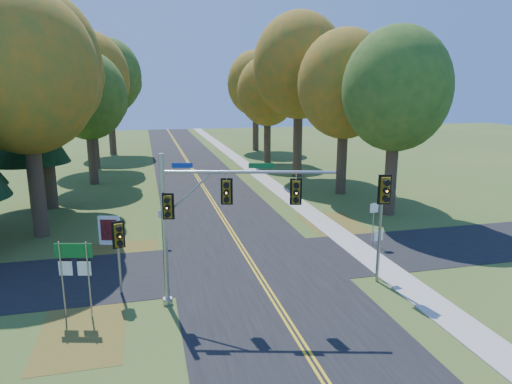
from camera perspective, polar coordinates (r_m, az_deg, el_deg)
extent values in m
plane|color=#3A571E|center=(21.59, 0.61, -10.81)|extent=(160.00, 160.00, 0.00)
cube|color=black|center=(21.58, 0.61, -10.79)|extent=(8.00, 160.00, 0.02)
cube|color=black|center=(23.38, -0.62, -8.87)|extent=(60.00, 6.00, 0.02)
cube|color=gold|center=(21.55, 0.35, -10.77)|extent=(0.10, 160.00, 0.01)
cube|color=gold|center=(21.60, 0.87, -10.72)|extent=(0.10, 160.00, 0.01)
cube|color=#9E998E|center=(23.77, 15.43, -8.93)|extent=(1.60, 160.00, 0.06)
cube|color=brown|center=(24.76, -16.69, -8.17)|extent=(4.00, 6.00, 0.00)
cube|color=brown|center=(29.07, 10.74, -4.69)|extent=(3.50, 8.00, 0.00)
cube|color=brown|center=(18.50, -20.89, -15.98)|extent=(3.00, 5.00, 0.00)
cylinder|color=#38281C|center=(29.60, -25.78, 1.28)|extent=(0.86, 0.86, 6.75)
ellipsoid|color=#B36517|center=(29.13, -26.99, 13.26)|extent=(8.00, 8.00, 9.20)
sphere|color=#B36517|center=(30.00, -23.29, 12.02)|extent=(4.80, 4.80, 4.80)
cylinder|color=#38281C|center=(32.82, 16.51, 2.47)|extent=(0.83, 0.83, 6.08)
ellipsoid|color=#4F6C21|center=(32.33, 17.15, 12.20)|extent=(7.20, 7.20, 8.28)
sphere|color=#4F6C21|center=(34.00, 18.26, 10.92)|extent=(4.32, 4.32, 4.32)
sphere|color=#4F6C21|center=(31.08, 15.88, 13.60)|extent=(3.96, 3.96, 3.96)
cylinder|color=#38281C|center=(36.34, -24.61, 3.88)|extent=(0.89, 0.89, 7.42)
ellipsoid|color=#B36517|center=(36.04, -25.64, 14.48)|extent=(8.60, 8.60, 9.89)
sphere|color=#B36517|center=(37.00, -22.43, 13.35)|extent=(5.16, 5.16, 5.16)
sphere|color=#B36517|center=(35.57, -28.51, 15.63)|extent=(4.73, 4.73, 4.73)
cylinder|color=#38281C|center=(38.48, 10.68, 4.43)|extent=(0.84, 0.84, 6.30)
ellipsoid|color=#B36517|center=(38.08, 11.06, 13.10)|extent=(7.60, 7.60, 8.74)
sphere|color=#B36517|center=(39.77, 12.34, 11.93)|extent=(4.56, 4.56, 4.56)
sphere|color=#B36517|center=(36.86, 9.68, 14.35)|extent=(4.18, 4.18, 4.18)
cylinder|color=#38281C|center=(44.18, -19.80, 4.52)|extent=(0.81, 0.81, 5.62)
ellipsoid|color=#4F6C21|center=(43.79, -20.32, 11.25)|extent=(6.80, 6.80, 7.82)
sphere|color=#4F6C21|center=(44.70, -18.36, 10.53)|extent=(4.08, 4.08, 4.08)
sphere|color=#4F6C21|center=(43.25, -22.09, 12.00)|extent=(3.74, 3.74, 3.74)
cylinder|color=#38281C|center=(45.47, 5.23, 6.73)|extent=(0.90, 0.90, 7.65)
ellipsoid|color=#B36517|center=(45.25, 5.41, 15.46)|extent=(8.80, 8.80, 10.12)
sphere|color=#B36517|center=(47.06, 6.93, 14.25)|extent=(5.28, 5.28, 5.28)
sphere|color=#B36517|center=(43.98, 3.85, 16.71)|extent=(4.84, 4.84, 4.84)
cylinder|color=#38281C|center=(52.76, -19.59, 6.53)|extent=(0.87, 0.87, 6.98)
ellipsoid|color=#B36517|center=(52.51, -20.13, 13.43)|extent=(8.20, 8.20, 9.43)
sphere|color=#B36517|center=(53.59, -18.14, 12.66)|extent=(4.92, 4.92, 4.92)
sphere|color=#B36517|center=(51.89, -21.92, 14.21)|extent=(4.51, 4.51, 4.51)
cylinder|color=#38281C|center=(54.13, 1.42, 6.81)|extent=(0.82, 0.82, 5.85)
ellipsoid|color=#B36517|center=(53.83, 1.46, 12.51)|extent=(7.00, 7.00, 8.05)
sphere|color=#B36517|center=(55.23, 2.59, 11.78)|extent=(4.20, 4.20, 4.20)
sphere|color=#B36517|center=(52.84, 0.35, 13.26)|extent=(3.85, 3.85, 3.85)
cylinder|color=#38281C|center=(63.47, -17.59, 7.73)|extent=(0.88, 0.88, 7.20)
ellipsoid|color=#4F6C21|center=(63.28, -18.01, 13.63)|extent=(8.40, 8.40, 9.66)
sphere|color=#4F6C21|center=(64.44, -16.35, 12.96)|extent=(5.04, 5.04, 5.04)
sphere|color=#4F6C21|center=(62.58, -19.50, 14.31)|extent=(4.62, 4.62, 4.62)
cylinder|color=#38281C|center=(64.71, -0.05, 8.11)|extent=(0.85, 0.85, 6.53)
ellipsoid|color=#B36517|center=(64.49, -0.05, 13.43)|extent=(7.80, 7.80, 8.97)
sphere|color=#B36517|center=(66.00, 1.05, 12.74)|extent=(4.68, 4.68, 4.68)
sphere|color=#B36517|center=(63.43, -1.11, 14.14)|extent=(4.29, 4.29, 4.29)
cylinder|color=#38281C|center=(36.72, -26.21, 0.62)|extent=(0.50, 0.50, 3.42)
cone|color=black|center=(36.14, -26.91, 7.51)|extent=(5.60, 5.60, 5.45)
cone|color=black|center=(36.08, -27.55, 13.66)|extent=(4.57, 4.57, 5.45)
cone|color=black|center=(36.43, -28.23, 19.76)|extent=(3.55, 3.55, 5.45)
cylinder|color=#9A9DA3|center=(18.48, -11.37, -4.87)|extent=(0.20, 0.20, 6.24)
cylinder|color=#9A9DA3|center=(19.59, -10.97, -13.22)|extent=(0.39, 0.39, 0.27)
cylinder|color=#9A9DA3|center=(17.48, -0.94, 2.51)|extent=(6.50, 1.82, 0.12)
cylinder|color=#9A9DA3|center=(17.90, -8.51, -0.30)|extent=(1.97, 0.59, 1.84)
cylinder|color=#9A9DA3|center=(17.56, -3.70, 2.00)|extent=(0.04, 0.04, 0.32)
cube|color=#72590C|center=(17.68, -3.68, 0.07)|extent=(0.36, 0.34, 0.89)
cube|color=black|center=(17.68, -3.68, 0.07)|extent=(0.46, 0.14, 1.05)
sphere|color=orange|center=(17.48, -3.73, -0.08)|extent=(0.16, 0.16, 0.16)
cylinder|color=black|center=(17.42, -3.74, 0.83)|extent=(0.24, 0.19, 0.21)
cylinder|color=black|center=(17.48, -3.73, -0.08)|extent=(0.24, 0.19, 0.21)
cylinder|color=black|center=(17.55, -3.71, -0.99)|extent=(0.24, 0.19, 0.21)
cylinder|color=#9A9DA3|center=(17.55, 5.04, 1.97)|extent=(0.04, 0.04, 0.32)
cube|color=#72590C|center=(17.67, 5.00, 0.04)|extent=(0.36, 0.34, 0.89)
cube|color=black|center=(17.67, 5.00, 0.04)|extent=(0.46, 0.14, 1.05)
sphere|color=orange|center=(17.47, 5.05, -0.11)|extent=(0.16, 0.16, 0.16)
cylinder|color=black|center=(17.41, 5.07, 0.80)|extent=(0.24, 0.19, 0.21)
cylinder|color=black|center=(17.47, 5.05, -0.11)|extent=(0.24, 0.19, 0.21)
cylinder|color=black|center=(17.54, 5.03, -1.02)|extent=(0.24, 0.19, 0.21)
cube|color=#72590C|center=(18.01, -10.92, -1.77)|extent=(0.36, 0.34, 0.89)
cube|color=black|center=(18.01, -10.92, -1.77)|extent=(0.46, 0.14, 1.05)
sphere|color=orange|center=(17.82, -11.05, -1.94)|extent=(0.16, 0.16, 0.16)
cylinder|color=black|center=(17.75, -11.09, -1.05)|extent=(0.24, 0.19, 0.21)
cylinder|color=black|center=(17.82, -11.05, -1.94)|extent=(0.24, 0.19, 0.21)
cylinder|color=black|center=(17.89, -11.01, -2.82)|extent=(0.24, 0.19, 0.21)
cube|color=navy|center=(17.70, -9.21, 3.30)|extent=(0.79, 0.24, 0.20)
cube|color=#0C5926|center=(17.43, 0.67, 3.31)|extent=(0.96, 0.28, 0.20)
cylinder|color=gray|center=(21.21, 15.23, -4.60)|extent=(0.13, 0.13, 4.94)
cube|color=#72590C|center=(20.50, 15.75, 0.29)|extent=(0.44, 0.40, 1.12)
cube|color=black|center=(20.50, 15.75, 0.29)|extent=(0.58, 0.14, 1.32)
sphere|color=orange|center=(20.27, 15.98, 0.13)|extent=(0.20, 0.20, 0.20)
cylinder|color=black|center=(20.19, 16.05, 1.13)|extent=(0.30, 0.23, 0.27)
cylinder|color=black|center=(20.27, 15.98, 0.13)|extent=(0.30, 0.23, 0.27)
cylinder|color=black|center=(20.34, 15.92, -0.85)|extent=(0.30, 0.23, 0.27)
cylinder|color=#96989E|center=(20.45, -16.76, -7.91)|extent=(0.12, 0.12, 3.22)
cube|color=#72590C|center=(19.88, -16.83, -5.13)|extent=(0.41, 0.38, 1.01)
cube|color=black|center=(19.88, -16.83, -5.13)|extent=(0.51, 0.16, 1.19)
sphere|color=orange|center=(19.67, -16.69, -5.32)|extent=(0.18, 0.18, 0.18)
cylinder|color=black|center=(19.57, -16.75, -4.42)|extent=(0.27, 0.22, 0.24)
cylinder|color=black|center=(19.67, -16.69, -5.32)|extent=(0.27, 0.22, 0.24)
cylinder|color=black|center=(19.77, -16.63, -6.21)|extent=(0.27, 0.22, 0.24)
cylinder|color=gray|center=(19.16, -23.05, -10.08)|extent=(0.06, 0.06, 3.07)
cylinder|color=gray|center=(18.78, -20.15, -10.31)|extent=(0.06, 0.06, 3.07)
cube|color=#0D5B1F|center=(18.58, -21.88, -6.81)|extent=(1.40, 0.41, 0.56)
cube|color=silver|center=(18.58, -21.88, -6.81)|extent=(1.19, 0.32, 0.08)
cube|color=silver|center=(18.96, -22.71, -8.80)|extent=(0.51, 0.17, 0.56)
cube|color=black|center=(18.85, -22.80, -7.84)|extent=(0.50, 0.14, 0.10)
cube|color=silver|center=(18.69, -20.67, -8.94)|extent=(0.51, 0.17, 0.56)
cube|color=black|center=(18.57, -20.76, -7.97)|extent=(0.50, 0.14, 0.10)
cube|color=white|center=(27.06, -17.84, -4.58)|extent=(1.21, 0.51, 1.68)
cube|color=maroon|center=(26.96, -17.92, -4.55)|extent=(0.90, 0.29, 1.21)
cube|color=white|center=(27.43, -18.66, -5.94)|extent=(0.09, 0.09, 0.28)
cube|color=white|center=(27.11, -16.81, -6.03)|extent=(0.09, 0.09, 0.28)
cylinder|color=gray|center=(26.48, 14.43, -3.84)|extent=(0.06, 0.06, 2.48)
cube|color=white|center=(26.22, 14.57, -1.96)|extent=(0.47, 0.04, 0.51)
cylinder|color=gray|center=(22.03, 14.92, -7.41)|extent=(0.05, 0.05, 2.39)
cube|color=white|center=(21.73, 15.08, -5.27)|extent=(0.46, 0.09, 0.49)
cylinder|color=gray|center=(26.29, -11.63, -4.29)|extent=(0.05, 0.05, 2.06)
cube|color=silver|center=(26.06, -11.71, -2.73)|extent=(0.38, 0.15, 0.42)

